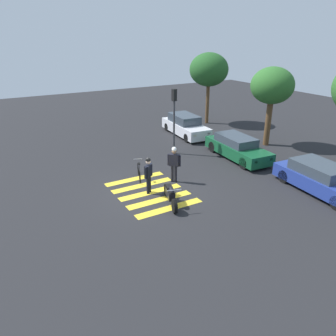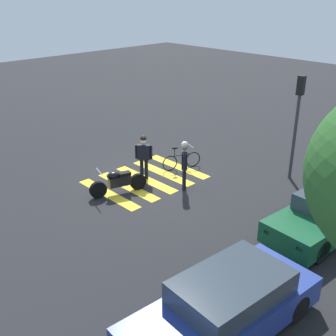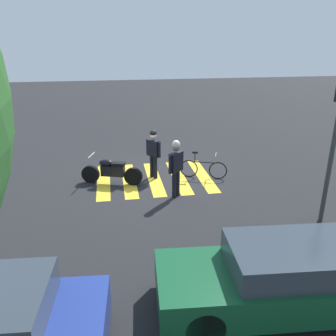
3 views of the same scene
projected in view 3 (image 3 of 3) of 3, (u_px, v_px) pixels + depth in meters
ground_plane at (154, 178)px, 12.63m from camera, size 60.00×60.00×0.00m
police_motorcycle at (112, 172)px, 12.03m from camera, size 2.09×0.90×1.03m
leaning_bicycle at (203, 168)px, 12.55m from camera, size 1.60×0.69×0.98m
officer_on_foot at (176, 164)px, 10.84m from camera, size 0.53×0.50×1.87m
officer_by_motorcycle at (153, 150)px, 12.34m from camera, size 0.46×0.54×1.79m
crosswalk_stripes at (154, 178)px, 12.62m from camera, size 4.05×3.19×0.01m
car_green_compact at (287, 277)px, 6.47m from camera, size 4.81×2.02×1.33m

